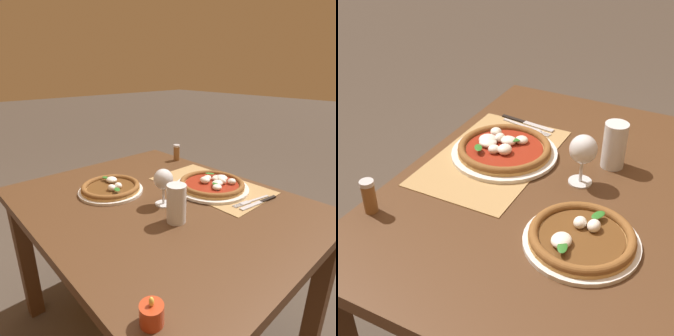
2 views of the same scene
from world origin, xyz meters
The scene contains 11 objects.
ground_plane centered at (0.00, 0.00, 0.00)m, with size 24.00×24.00×0.00m, color #473D33.
dining_table centered at (0.00, 0.00, 0.64)m, with size 1.23×0.98×0.74m.
paper_placemat centered at (-0.05, -0.29, 0.74)m, with size 0.54×0.33×0.00m, color #A88451.
pizza_near centered at (-0.07, -0.26, 0.76)m, with size 0.34×0.34×0.05m.
pizza_far centered at (0.22, 0.10, 0.76)m, with size 0.29×0.29×0.05m.
wine_glass centered at (-0.04, 0.01, 0.85)m, with size 0.08×0.08×0.16m.
pint_glass centered at (-0.17, 0.07, 0.81)m, with size 0.07×0.07×0.15m.
fork centered at (-0.27, -0.27, 0.75)m, with size 0.06×0.20×0.00m.
knife centered at (-0.30, -0.28, 0.75)m, with size 0.05×0.22×0.01m.
votive_candle centered at (-0.45, 0.41, 0.76)m, with size 0.06×0.06×0.07m.
pepper_shaker centered at (0.35, -0.44, 0.79)m, with size 0.04×0.04×0.10m.
Camera 1 is at (-0.82, 0.70, 1.27)m, focal length 30.00 mm.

